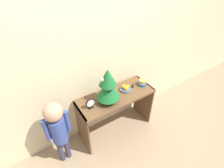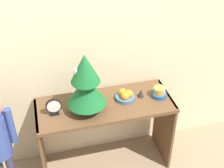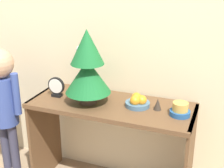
{
  "view_description": "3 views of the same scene",
  "coord_description": "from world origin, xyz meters",
  "px_view_note": "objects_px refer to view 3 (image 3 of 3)",
  "views": [
    {
      "loc": [
        -1.02,
        -1.27,
        2.28
      ],
      "look_at": [
        -0.06,
        0.22,
        0.93
      ],
      "focal_mm": 28.0,
      "sensor_mm": 36.0,
      "label": 1
    },
    {
      "loc": [
        -0.43,
        -1.66,
        2.27
      ],
      "look_at": [
        0.06,
        0.2,
        0.9
      ],
      "focal_mm": 50.0,
      "sensor_mm": 36.0,
      "label": 2
    },
    {
      "loc": [
        0.68,
        -1.54,
        1.56
      ],
      "look_at": [
        0.0,
        0.24,
        0.83
      ],
      "focal_mm": 50.0,
      "sensor_mm": 36.0,
      "label": 3
    }
  ],
  "objects_px": {
    "mini_tree": "(87,67)",
    "figurine": "(158,104)",
    "fruit_bowl": "(138,102)",
    "desk_clock": "(56,87)",
    "singing_bowl": "(180,110)",
    "child_figure": "(3,94)"
  },
  "relations": [
    {
      "from": "fruit_bowl",
      "to": "figurine",
      "type": "distance_m",
      "value": 0.13
    },
    {
      "from": "desk_clock",
      "to": "figurine",
      "type": "xyz_separation_m",
      "value": [
        0.71,
        0.04,
        -0.03
      ]
    },
    {
      "from": "fruit_bowl",
      "to": "child_figure",
      "type": "height_order",
      "value": "child_figure"
    },
    {
      "from": "mini_tree",
      "to": "child_figure",
      "type": "bearing_deg",
      "value": -179.03
    },
    {
      "from": "mini_tree",
      "to": "fruit_bowl",
      "type": "bearing_deg",
      "value": 10.0
    },
    {
      "from": "desk_clock",
      "to": "child_figure",
      "type": "relative_size",
      "value": 0.14
    },
    {
      "from": "singing_bowl",
      "to": "child_figure",
      "type": "relative_size",
      "value": 0.13
    },
    {
      "from": "fruit_bowl",
      "to": "figurine",
      "type": "bearing_deg",
      "value": -0.79
    },
    {
      "from": "figurine",
      "to": "child_figure",
      "type": "bearing_deg",
      "value": -176.68
    },
    {
      "from": "fruit_bowl",
      "to": "desk_clock",
      "type": "height_order",
      "value": "desk_clock"
    },
    {
      "from": "mini_tree",
      "to": "singing_bowl",
      "type": "distance_m",
      "value": 0.64
    },
    {
      "from": "figurine",
      "to": "child_figure",
      "type": "distance_m",
      "value": 1.16
    },
    {
      "from": "child_figure",
      "to": "fruit_bowl",
      "type": "bearing_deg",
      "value": 3.85
    },
    {
      "from": "figurine",
      "to": "singing_bowl",
      "type": "bearing_deg",
      "value": -11.59
    },
    {
      "from": "singing_bowl",
      "to": "child_figure",
      "type": "bearing_deg",
      "value": -178.37
    },
    {
      "from": "child_figure",
      "to": "singing_bowl",
      "type": "bearing_deg",
      "value": 1.63
    },
    {
      "from": "desk_clock",
      "to": "child_figure",
      "type": "distance_m",
      "value": 0.47
    },
    {
      "from": "figurine",
      "to": "desk_clock",
      "type": "bearing_deg",
      "value": -176.54
    },
    {
      "from": "singing_bowl",
      "to": "child_figure",
      "type": "xyz_separation_m",
      "value": [
        -1.31,
        -0.04,
        -0.08
      ]
    },
    {
      "from": "mini_tree",
      "to": "figurine",
      "type": "distance_m",
      "value": 0.51
    },
    {
      "from": "singing_bowl",
      "to": "figurine",
      "type": "bearing_deg",
      "value": 168.41
    },
    {
      "from": "fruit_bowl",
      "to": "singing_bowl",
      "type": "distance_m",
      "value": 0.28
    }
  ]
}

